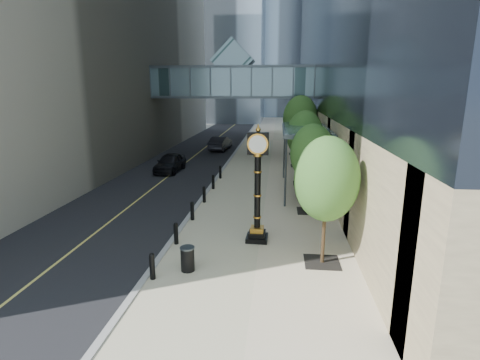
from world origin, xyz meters
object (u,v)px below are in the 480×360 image
car_far (220,143)px  trash_bin (188,260)px  pedestrian (328,198)px  car_near (170,163)px  street_clock (257,193)px

car_far → trash_bin: bearing=103.3°
pedestrian → car_near: bearing=-63.1°
street_clock → car_near: (-8.22, 14.25, -1.51)m
street_clock → car_far: bearing=104.4°
pedestrian → car_near: pedestrian is taller
street_clock → trash_bin: size_ratio=5.74×
car_near → car_far: size_ratio=0.94×
trash_bin → car_far: car_far is taller
street_clock → pedestrian: size_ratio=2.75×
street_clock → trash_bin: street_clock is taller
pedestrian → car_near: size_ratio=0.42×
trash_bin → pedestrian: bearing=49.9°
street_clock → pedestrian: street_clock is taller
car_near → street_clock: bearing=-57.7°
street_clock → trash_bin: 4.42m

